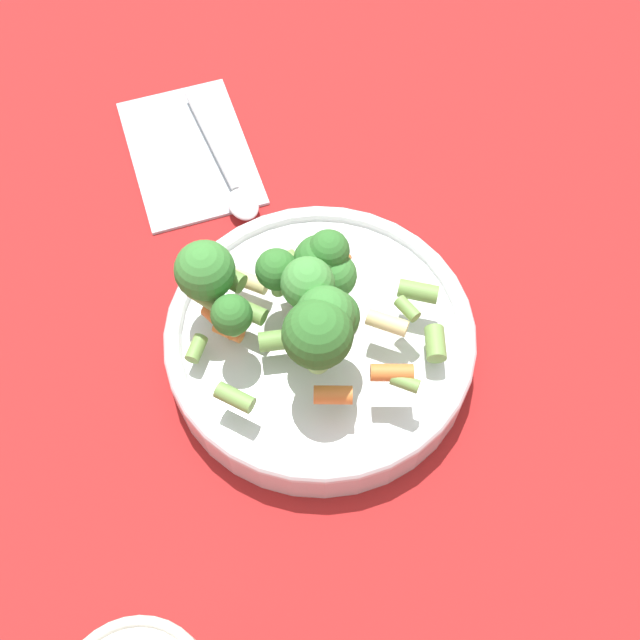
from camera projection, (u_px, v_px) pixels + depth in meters
ground_plane at (320, 352)px, 0.59m from camera, size 3.00×3.00×0.00m
bowl at (320, 339)px, 0.57m from camera, size 0.23×0.23×0.04m
pasta_salad at (299, 300)px, 0.51m from camera, size 0.20×0.15×0.08m
napkin at (190, 151)px, 0.69m from camera, size 0.18×0.19×0.01m
spoon at (230, 178)px, 0.66m from camera, size 0.13×0.13×0.01m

